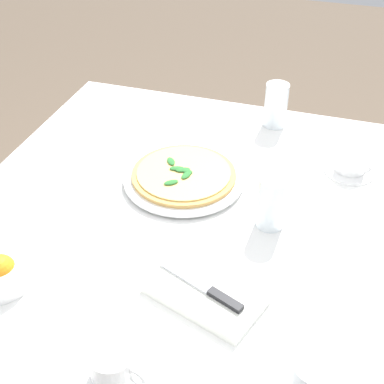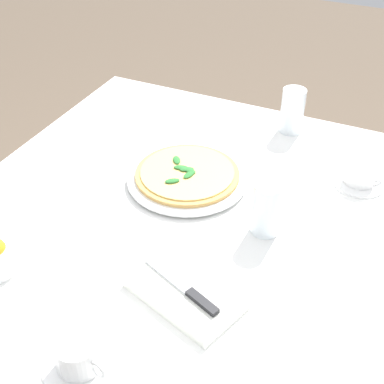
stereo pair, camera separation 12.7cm
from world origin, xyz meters
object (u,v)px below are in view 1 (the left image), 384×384
(water_glass_back_corner, at_px, (271,205))
(pizza, at_px, (184,174))
(coffee_cup_left_edge, at_px, (113,367))
(dinner_knife, at_px, (204,287))
(water_glass_right_edge, at_px, (276,107))
(coffee_cup_near_left, at_px, (351,163))
(pizza_plate, at_px, (184,178))
(napkin_folded, at_px, (205,293))

(water_glass_back_corner, bearing_deg, pizza, -21.98)
(coffee_cup_left_edge, height_order, dinner_knife, coffee_cup_left_edge)
(water_glass_right_edge, bearing_deg, coffee_cup_near_left, 142.32)
(dinner_knife, bearing_deg, pizza_plate, -43.53)
(water_glass_right_edge, bearing_deg, coffee_cup_left_edge, 83.82)
(pizza, distance_m, coffee_cup_left_edge, 0.57)
(water_glass_right_edge, xyz_separation_m, dinner_knife, (0.01, 0.69, -0.04))
(pizza_plate, distance_m, pizza, 0.01)
(coffee_cup_left_edge, relative_size, coffee_cup_near_left, 1.01)
(coffee_cup_near_left, bearing_deg, pizza, 23.76)
(coffee_cup_left_edge, bearing_deg, water_glass_right_edge, -96.18)
(coffee_cup_near_left, xyz_separation_m, napkin_folded, (0.23, 0.52, -0.02))
(pizza, distance_m, napkin_folded, 0.38)
(water_glass_back_corner, xyz_separation_m, napkin_folded, (0.08, 0.25, -0.05))
(water_glass_back_corner, distance_m, napkin_folded, 0.27)
(water_glass_back_corner, bearing_deg, dinner_knife, 72.18)
(coffee_cup_near_left, relative_size, water_glass_back_corner, 1.03)
(pizza, height_order, water_glass_right_edge, water_glass_right_edge)
(pizza_plate, xyz_separation_m, coffee_cup_left_edge, (-0.06, 0.56, 0.02))
(pizza, bearing_deg, coffee_cup_left_edge, 96.48)
(pizza, bearing_deg, water_glass_back_corner, 158.02)
(pizza_plate, xyz_separation_m, dinner_knife, (-0.15, 0.34, 0.01))
(dinner_knife, bearing_deg, napkin_folded, 180.00)
(pizza_plate, distance_m, coffee_cup_near_left, 0.43)
(water_glass_right_edge, bearing_deg, water_glass_back_corner, 99.27)
(pizza_plate, relative_size, coffee_cup_near_left, 2.32)
(dinner_knife, bearing_deg, water_glass_back_corner, -85.58)
(water_glass_back_corner, bearing_deg, coffee_cup_left_edge, 69.85)
(napkin_folded, bearing_deg, coffee_cup_left_edge, 85.22)
(pizza, bearing_deg, coffee_cup_near_left, -156.24)
(water_glass_back_corner, height_order, napkin_folded, water_glass_back_corner)
(coffee_cup_near_left, bearing_deg, dinner_knife, 65.36)
(coffee_cup_near_left, height_order, water_glass_right_edge, water_glass_right_edge)
(pizza_plate, xyz_separation_m, coffee_cup_near_left, (-0.39, -0.17, 0.01))
(pizza_plate, relative_size, water_glass_back_corner, 2.38)
(pizza, height_order, napkin_folded, pizza)
(coffee_cup_near_left, xyz_separation_m, water_glass_right_edge, (0.23, -0.18, 0.03))
(pizza_plate, height_order, coffee_cup_left_edge, coffee_cup_left_edge)
(coffee_cup_left_edge, xyz_separation_m, coffee_cup_near_left, (-0.33, -0.74, -0.00))
(coffee_cup_left_edge, height_order, napkin_folded, coffee_cup_left_edge)
(pizza_plate, bearing_deg, coffee_cup_near_left, -156.25)
(water_glass_right_edge, relative_size, napkin_folded, 0.51)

